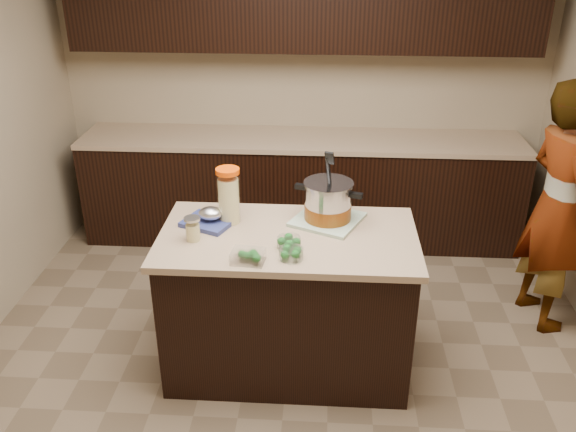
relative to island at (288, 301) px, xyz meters
name	(u,v)px	position (x,y,z in m)	size (l,w,h in m)	color
ground_plane	(288,362)	(0.00, 0.00, -0.45)	(4.00, 4.00, 0.00)	brown
room_shell	(288,92)	(0.00, 0.00, 1.26)	(4.04, 4.04, 2.72)	tan
back_cabinets	(302,131)	(0.00, 1.74, 0.49)	(3.60, 0.63, 2.33)	black
island	(288,301)	(0.00, 0.00, 0.00)	(1.46, 0.81, 0.90)	black
dish_towel	(327,220)	(0.22, 0.19, 0.46)	(0.36, 0.36, 0.02)	#5B875F
stock_pot	(328,203)	(0.22, 0.19, 0.56)	(0.40, 0.37, 0.41)	#B7B7BC
lemonade_pitcher	(229,198)	(-0.35, 0.14, 0.60)	(0.16, 0.16, 0.33)	#D0C27F
mason_jar	(193,229)	(-0.52, -0.09, 0.51)	(0.11, 0.11, 0.15)	#D0C27F
broccoli_tub_left	(289,243)	(0.01, -0.15, 0.48)	(0.15, 0.15, 0.06)	silver
broccoli_tub_right	(291,254)	(0.03, -0.26, 0.48)	(0.16, 0.16, 0.06)	silver
broccoli_tub_rect	(248,257)	(-0.19, -0.30, 0.48)	(0.18, 0.14, 0.06)	silver
blue_tray	(209,219)	(-0.47, 0.10, 0.48)	(0.34, 0.31, 0.10)	navy
person	(558,207)	(1.70, 0.61, 0.39)	(0.61, 0.40, 1.68)	gray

